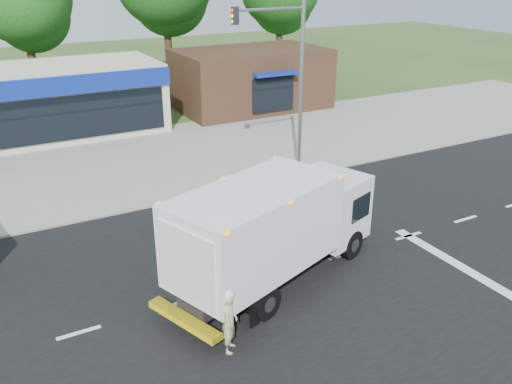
% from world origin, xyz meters
% --- Properties ---
extents(ground, '(120.00, 120.00, 0.00)m').
position_xyz_m(ground, '(0.00, 0.00, 0.00)').
color(ground, '#385123').
rests_on(ground, ground).
extents(road_asphalt, '(60.00, 14.00, 0.02)m').
position_xyz_m(road_asphalt, '(0.00, 0.00, 0.00)').
color(road_asphalt, black).
rests_on(road_asphalt, ground).
extents(sidewalk, '(60.00, 2.40, 0.12)m').
position_xyz_m(sidewalk, '(0.00, 8.20, 0.06)').
color(sidewalk, gray).
rests_on(sidewalk, ground).
extents(parking_apron, '(60.00, 9.00, 0.02)m').
position_xyz_m(parking_apron, '(0.00, 14.00, 0.01)').
color(parking_apron, gray).
rests_on(parking_apron, ground).
extents(lane_markings, '(55.20, 7.00, 0.01)m').
position_xyz_m(lane_markings, '(1.35, -1.35, 0.02)').
color(lane_markings, silver).
rests_on(lane_markings, road_asphalt).
extents(ems_box_truck, '(8.24, 4.98, 3.50)m').
position_xyz_m(ems_box_truck, '(-2.99, -0.28, 2.02)').
color(ems_box_truck, black).
rests_on(ems_box_truck, ground).
extents(emergency_worker, '(0.70, 0.76, 1.85)m').
position_xyz_m(emergency_worker, '(-5.64, -2.60, 0.91)').
color(emergency_worker, tan).
rests_on(emergency_worker, ground).
extents(brown_storefront, '(10.00, 6.70, 4.00)m').
position_xyz_m(brown_storefront, '(7.00, 19.98, 2.00)').
color(brown_storefront, '#382316').
rests_on(brown_storefront, ground).
extents(traffic_signal_pole, '(3.51, 0.25, 8.00)m').
position_xyz_m(traffic_signal_pole, '(2.35, 7.60, 4.92)').
color(traffic_signal_pole, gray).
rests_on(traffic_signal_pole, ground).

